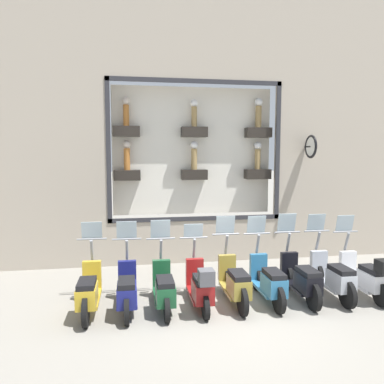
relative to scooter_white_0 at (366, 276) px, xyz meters
name	(u,v)px	position (x,y,z in m)	size (l,w,h in m)	color
ground_plane	(226,313)	(-0.28, 3.12, -0.47)	(120.00, 120.00, 0.00)	gray
building_facade	(195,99)	(3.32, 3.12, 4.08)	(1.25, 36.00, 8.96)	#ADA08E
scooter_white_0	(366,276)	(0.00, 0.00, 0.00)	(1.79, 0.61, 1.63)	black
scooter_silver_1	(333,277)	(0.07, 0.71, -0.01)	(1.81, 0.61, 1.67)	black
scooter_black_2	(301,279)	(0.07, 1.43, -0.02)	(1.81, 0.60, 1.71)	black
scooter_teal_3	(269,281)	(0.07, 2.14, -0.02)	(1.81, 0.60, 1.67)	black
scooter_olive_4	(235,283)	(0.07, 2.86, -0.01)	(1.81, 0.60, 1.69)	black
scooter_red_5	(201,286)	(-0.01, 3.57, -0.01)	(1.79, 0.60, 1.53)	black
scooter_green_6	(164,289)	(0.06, 4.28, -0.05)	(1.79, 0.60, 1.64)	black
scooter_navy_7	(127,290)	(0.06, 5.00, -0.04)	(1.80, 0.61, 1.63)	black
scooter_yellow_8	(89,291)	(0.07, 5.71, -0.02)	(1.81, 0.61, 1.64)	black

